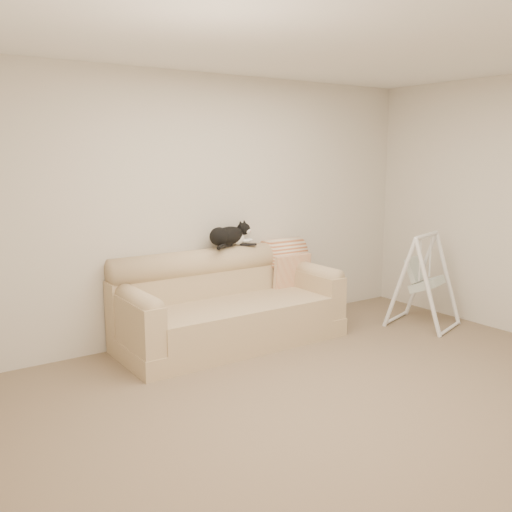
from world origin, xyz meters
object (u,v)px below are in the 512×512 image
Objects in this scene: sofa at (227,307)px; tuxedo_cat at (229,236)px; baby_swing at (423,280)px; remote_b at (248,244)px; remote_a at (225,246)px.

sofa is 3.72× the size of tuxedo_cat.
tuxedo_cat is 0.59× the size of baby_swing.
remote_b is (0.39, 0.21, 0.56)m from sofa.
baby_swing is at bearing -27.39° from tuxedo_cat.
tuxedo_cat is (-0.22, 0.02, 0.11)m from remote_b.
baby_swing is at bearing -29.86° from remote_b.
sofa is 2.14m from baby_swing.
remote_a is at bearing 158.10° from tuxedo_cat.
tuxedo_cat is at bearing 152.61° from baby_swing.
remote_b is at bearing -8.22° from remote_a.
remote_b is (0.25, -0.04, -0.00)m from remote_a.
remote_a is (0.13, 0.24, 0.56)m from sofa.
baby_swing is at bearing -27.29° from remote_a.
baby_swing is (1.88, -0.97, -0.41)m from remote_a.
remote_b reaches higher than sofa.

